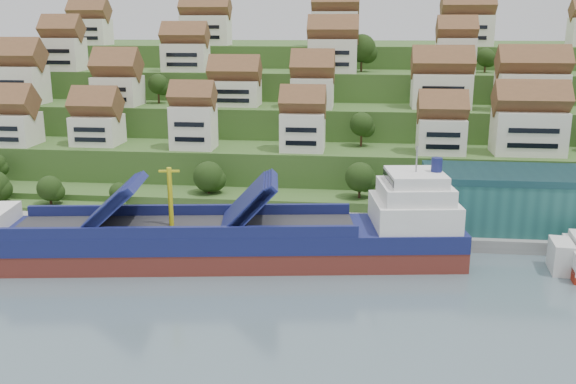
# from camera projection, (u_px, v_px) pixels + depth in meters

# --- Properties ---
(ground) EXTENTS (300.00, 300.00, 0.00)m
(ground) POSITION_uv_depth(u_px,v_px,m) (293.00, 263.00, 102.45)
(ground) COLOR slate
(ground) RESTS_ON ground
(quay) EXTENTS (180.00, 14.00, 2.20)m
(quay) POSITION_uv_depth(u_px,v_px,m) (413.00, 232.00, 114.38)
(quay) COLOR gray
(quay) RESTS_ON ground
(hillside) EXTENTS (260.00, 128.00, 31.00)m
(hillside) POSITION_uv_depth(u_px,v_px,m) (328.00, 111.00, 199.22)
(hillside) COLOR #2D4C1E
(hillside) RESTS_ON ground
(hillside_village) EXTENTS (158.39, 64.16, 29.20)m
(hillside_village) POSITION_uv_depth(u_px,v_px,m) (317.00, 79.00, 154.11)
(hillside_village) COLOR white
(hillside_village) RESTS_ON ground
(hillside_trees) EXTENTS (140.85, 62.54, 31.29)m
(hillside_trees) POSITION_uv_depth(u_px,v_px,m) (270.00, 116.00, 142.85)
(hillside_trees) COLOR #213B13
(hillside_trees) RESTS_ON ground
(flagpole) EXTENTS (1.28, 0.16, 8.00)m
(flagpole) POSITION_uv_depth(u_px,v_px,m) (405.00, 208.00, 108.31)
(flagpole) COLOR gray
(flagpole) RESTS_ON quay
(cargo_ship) EXTENTS (84.29, 24.24, 18.54)m
(cargo_ship) POSITION_uv_depth(u_px,v_px,m) (214.00, 241.00, 102.20)
(cargo_ship) COLOR maroon
(cargo_ship) RESTS_ON ground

